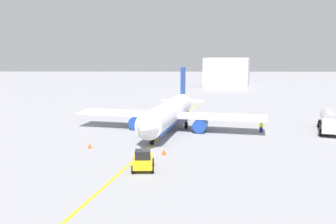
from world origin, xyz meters
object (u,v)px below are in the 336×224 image
object	(u,v)px
fuel_tanker	(329,121)
safety_cone_wingtip	(90,146)
safety_cone_nose	(164,152)
pushback_tug	(143,160)
refueling_worker	(261,127)
airplane	(169,114)

from	to	relation	value
fuel_tanker	safety_cone_wingtip	bearing A→B (deg)	-72.88
safety_cone_nose	fuel_tanker	bearing A→B (deg)	118.25
pushback_tug	safety_cone_nose	size ratio (longest dim) A/B	5.43
fuel_tanker	pushback_tug	xyz separation A→B (m)	(19.52, -27.82, -0.73)
refueling_worker	pushback_tug	bearing A→B (deg)	-42.43
airplane	fuel_tanker	bearing A→B (deg)	88.44
pushback_tug	refueling_worker	distance (m)	25.13
fuel_tanker	safety_cone_nose	world-z (taller)	fuel_tanker
safety_cone_nose	safety_cone_wingtip	world-z (taller)	safety_cone_nose
safety_cone_nose	safety_cone_wingtip	bearing A→B (deg)	-106.57
refueling_worker	safety_cone_wingtip	world-z (taller)	refueling_worker
refueling_worker	fuel_tanker	bearing A→B (deg)	95.13
pushback_tug	refueling_worker	size ratio (longest dim) A/B	2.16
airplane	pushback_tug	xyz separation A→B (m)	(20.22, -2.44, -1.64)
fuel_tanker	safety_cone_wingtip	size ratio (longest dim) A/B	17.94
airplane	refueling_worker	distance (m)	14.73
pushback_tug	safety_cone_nose	distance (m)	6.09
fuel_tanker	airplane	bearing A→B (deg)	-91.56
refueling_worker	safety_cone_nose	world-z (taller)	refueling_worker
refueling_worker	safety_cone_wingtip	distance (m)	26.59
fuel_tanker	refueling_worker	world-z (taller)	fuel_tanker
safety_cone_wingtip	fuel_tanker	bearing A→B (deg)	107.12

